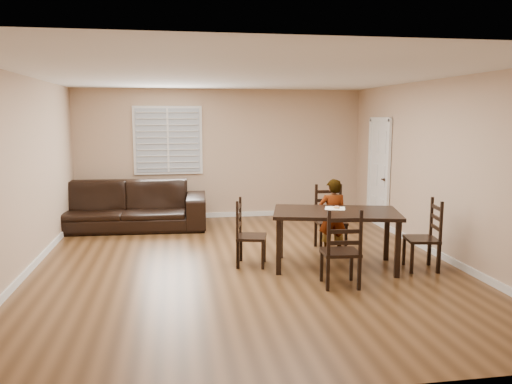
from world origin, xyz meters
The scene contains 11 objects.
ground centered at (0.00, 0.00, 0.00)m, with size 7.00×7.00×0.00m, color brown.
room centered at (0.04, 0.18, 1.81)m, with size 6.04×7.04×2.72m.
dining_table centered at (1.26, -0.35, 0.73)m, with size 1.93×1.37×0.82m.
chair_near centered at (1.50, 0.73, 0.47)m, with size 0.49×0.46×1.04m.
chair_far centered at (1.06, -1.24, 0.46)m, with size 0.49×0.46×1.01m.
chair_left centered at (-0.01, -0.03, 0.44)m, with size 0.50×0.52×0.97m.
chair_right centered at (2.55, -0.65, 0.45)m, with size 0.49×0.52×1.00m.
child centered at (1.41, 0.27, 0.60)m, with size 0.44×0.29×1.20m, color gray.
napkin centered at (1.31, -0.15, 0.82)m, with size 0.28×0.28×0.00m, color white.
donut centered at (1.33, -0.16, 0.84)m, with size 0.09×0.09×0.03m.
sofa centered at (-1.95, 2.68, 0.45)m, with size 3.09×1.21×0.90m, color black.
Camera 1 is at (-0.96, -6.99, 2.14)m, focal length 35.00 mm.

